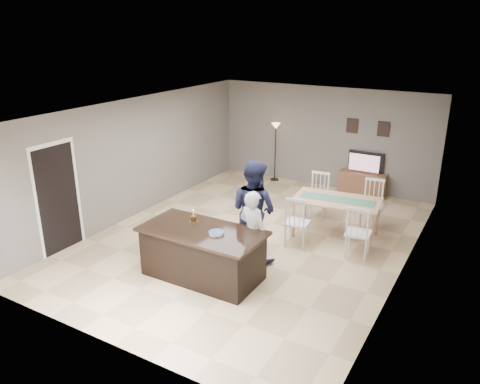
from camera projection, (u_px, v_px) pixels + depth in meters
The scene contains 14 objects.
floor at pixel (252, 238), 9.77m from camera, with size 8.00×8.00×0.00m, color #CEAF84.
room_shell at pixel (253, 161), 9.20m from camera, with size 8.00×8.00×8.00m.
kitchen_island at pixel (203, 253), 8.15m from camera, with size 2.15×1.10×0.90m.
tv_console at pixel (362, 184), 12.17m from camera, with size 1.20×0.40×0.60m, color brown.
television at pixel (365, 162), 12.03m from camera, with size 0.91×0.12×0.53m, color black.
tv_screen_glow at pixel (364, 163), 11.97m from camera, with size 0.78×0.78×0.00m, color orange.
picture_frames at pixel (368, 127), 11.87m from camera, with size 1.10×0.02×0.38m.
doorway at pixel (57, 189), 8.88m from camera, with size 0.00×2.10×2.65m.
woman at pixel (253, 233), 8.16m from camera, with size 0.57×0.37×1.56m, color silver.
man at pixel (254, 210), 8.65m from camera, with size 0.94×0.73×1.94m, color #171A34.
birthday_cake at pixel (194, 219), 8.32m from camera, with size 0.15×0.15×0.23m.
plate_stack at pixel (216, 233), 7.83m from camera, with size 0.27×0.27×0.04m.
dining_table at pixel (337, 206), 9.67m from camera, with size 1.86×2.14×1.07m.
floor_lamp at pixel (276, 136), 13.00m from camera, with size 0.25×0.25×1.65m.
Camera 1 is at (4.23, -7.79, 4.22)m, focal length 35.00 mm.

